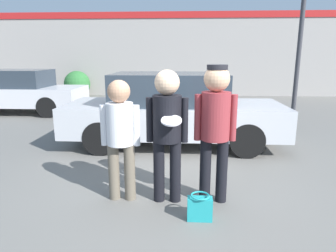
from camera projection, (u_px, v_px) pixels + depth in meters
The scene contains 9 objects.
ground_plane at pixel (179, 191), 4.39m from camera, with size 56.00×56.00×0.00m, color #66635E.
storefront_building at pixel (184, 54), 14.53m from camera, with size 24.00×0.22×3.96m.
person_left at pixel (120, 131), 3.96m from camera, with size 0.53×0.36×1.64m.
person_middle_with_frisbee at pixel (167, 124), 3.88m from camera, with size 0.55×0.57×1.77m.
person_right at pixel (215, 121), 3.86m from camera, with size 0.54×0.37×1.84m.
parked_car_near at pixel (173, 110), 6.54m from camera, with size 4.65×1.79×1.58m.
parked_car_far at pixel (17, 91), 10.30m from camera, with size 4.42×1.78×1.47m.
shrub at pixel (77, 84), 14.36m from camera, with size 1.23×1.23×1.23m.
handbag at pixel (200, 208), 3.61m from camera, with size 0.30×0.23×0.32m.
Camera 1 is at (0.07, -4.05, 1.95)m, focal length 32.00 mm.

